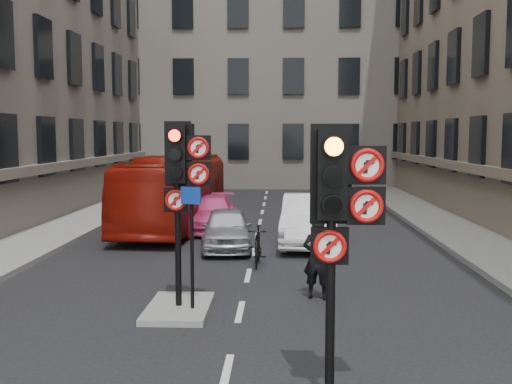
# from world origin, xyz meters

# --- Properties ---
(pavement_left) EXTENTS (3.00, 50.00, 0.16)m
(pavement_left) POSITION_xyz_m (-7.20, 12.00, 0.08)
(pavement_left) COLOR gray
(pavement_left) RESTS_ON ground
(pavement_right) EXTENTS (3.00, 50.00, 0.16)m
(pavement_right) POSITION_xyz_m (7.20, 12.00, 0.08)
(pavement_right) COLOR gray
(pavement_right) RESTS_ON ground
(centre_island) EXTENTS (1.20, 2.00, 0.12)m
(centre_island) POSITION_xyz_m (-1.20, 5.00, 0.06)
(centre_island) COLOR gray
(centre_island) RESTS_ON ground
(building_far) EXTENTS (30.00, 14.00, 20.00)m
(building_far) POSITION_xyz_m (0.00, 38.00, 10.00)
(building_far) COLOR gray
(building_far) RESTS_ON ground
(signal_near) EXTENTS (0.91, 0.40, 3.58)m
(signal_near) POSITION_xyz_m (1.49, 0.99, 2.58)
(signal_near) COLOR black
(signal_near) RESTS_ON ground
(signal_far) EXTENTS (0.91, 0.40, 3.58)m
(signal_far) POSITION_xyz_m (-1.11, 4.99, 2.70)
(signal_far) COLOR black
(signal_far) RESTS_ON centre_island
(car_silver) EXTENTS (1.74, 3.74, 1.24)m
(car_silver) POSITION_xyz_m (-0.82, 11.41, 0.62)
(car_silver) COLOR #A9ADB1
(car_silver) RESTS_ON ground
(car_white) EXTENTS (1.95, 4.81, 1.55)m
(car_white) POSITION_xyz_m (1.70, 12.28, 0.78)
(car_white) COLOR white
(car_white) RESTS_ON ground
(car_pink) EXTENTS (1.80, 4.21, 1.21)m
(car_pink) POSITION_xyz_m (-1.71, 14.98, 0.61)
(car_pink) COLOR #DE4185
(car_pink) RESTS_ON ground
(bus_red) EXTENTS (2.75, 9.65, 2.66)m
(bus_red) POSITION_xyz_m (-3.10, 15.55, 1.33)
(bus_red) COLOR maroon
(bus_red) RESTS_ON ground
(motorcycle) EXTENTS (0.51, 1.72, 1.03)m
(motorcycle) POSITION_xyz_m (0.19, 9.22, 0.51)
(motorcycle) COLOR black
(motorcycle) RESTS_ON ground
(motorcyclist) EXTENTS (0.72, 0.58, 1.71)m
(motorcyclist) POSITION_xyz_m (1.56, 6.00, 0.86)
(motorcyclist) COLOR black
(motorcyclist) RESTS_ON ground
(info_sign) EXTENTS (0.40, 0.18, 2.34)m
(info_sign) POSITION_xyz_m (-0.90, 4.78, 1.63)
(info_sign) COLOR black
(info_sign) RESTS_ON centre_island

